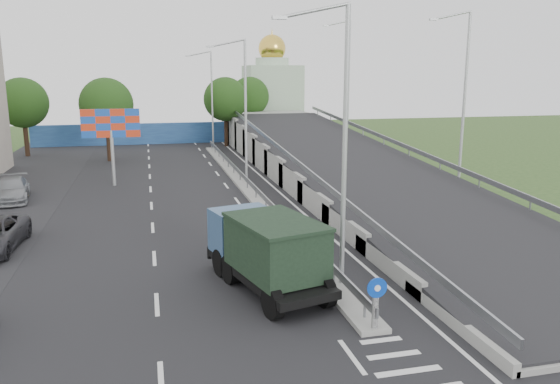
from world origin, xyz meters
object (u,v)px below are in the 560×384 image
object	(u,v)px
parked_car_d	(11,190)
dump_truck	(266,248)
church	(272,94)
lamp_post_far	(210,94)
lamp_post_near	(340,134)
billboard	(111,128)
sign_bollard	(376,303)
lamp_post_mid	(243,104)

from	to	relation	value
parked_car_d	dump_truck	bearing A→B (deg)	-62.53
church	lamp_post_far	bearing A→B (deg)	-125.24
lamp_post_near	parked_car_d	size ratio (longest dim) A/B	2.01
dump_truck	billboard	bearing A→B (deg)	92.55
lamp_post_far	dump_truck	bearing A→B (deg)	-93.74
sign_bollard	parked_car_d	bearing A→B (deg)	123.96
lamp_post_far	church	distance (m)	17.15
sign_bollard	church	bearing A→B (deg)	80.19
lamp_post_near	dump_truck	size ratio (longest dim) A/B	1.48
sign_bollard	lamp_post_near	distance (m)	6.12
sign_bollard	dump_truck	bearing A→B (deg)	118.79
lamp_post_far	billboard	world-z (taller)	lamp_post_far
lamp_post_mid	parked_car_d	world-z (taller)	lamp_post_mid
lamp_post_mid	lamp_post_far	world-z (taller)	same
sign_bollard	lamp_post_near	world-z (taller)	lamp_post_near
sign_bollard	lamp_post_far	xyz separation A→B (m)	(0.11, 43.83, 4.77)
billboard	church	bearing A→B (deg)	59.30
church	lamp_post_mid	bearing A→B (deg)	-106.22
lamp_post_near	sign_bollard	bearing A→B (deg)	-91.64
billboard	dump_truck	bearing A→B (deg)	-72.97
lamp_post_far	parked_car_d	world-z (taller)	lamp_post_far
church	parked_car_d	world-z (taller)	church
church	dump_truck	bearing A→B (deg)	-103.15
lamp_post_far	church	bearing A→B (deg)	54.76
dump_truck	parked_car_d	size ratio (longest dim) A/B	1.36
parked_car_d	lamp_post_mid	bearing A→B (deg)	-2.24
lamp_post_far	church	world-z (taller)	church
sign_bollard	parked_car_d	xyz separation A→B (m)	(-15.07, 22.37, -0.31)
sign_bollard	parked_car_d	size ratio (longest dim) A/B	0.33
billboard	parked_car_d	distance (m)	7.79
lamp_post_near	parked_car_d	xyz separation A→B (m)	(-15.18, 18.55, -5.08)
lamp_post_mid	dump_truck	bearing A→B (deg)	-97.58
church	parked_car_d	distance (m)	43.66
church	dump_truck	size ratio (longest dim) A/B	2.03
lamp_post_near	dump_truck	xyz separation A→B (m)	(-2.57, 0.66, -4.24)
sign_bollard	billboard	world-z (taller)	billboard
lamp_post_near	dump_truck	world-z (taller)	lamp_post_near
dump_truck	lamp_post_far	bearing A→B (deg)	71.78
lamp_post_far	lamp_post_mid	bearing A→B (deg)	-90.00
lamp_post_far	billboard	distance (m)	20.24
lamp_post_mid	billboard	xyz separation A→B (m)	(-9.11, 2.00, -1.62)
lamp_post_far	sign_bollard	bearing A→B (deg)	-90.14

